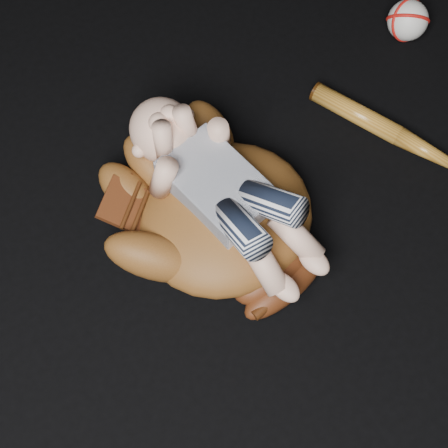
{
  "coord_description": "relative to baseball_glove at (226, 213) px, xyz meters",
  "views": [
    {
      "loc": [
        -0.46,
        -0.41,
        1.07
      ],
      "look_at": [
        -0.19,
        -0.02,
        0.07
      ],
      "focal_mm": 55.0,
      "sensor_mm": 36.0,
      "label": 1
    }
  ],
  "objects": [
    {
      "name": "baseball_bat",
      "position": [
        0.37,
        -0.04,
        -0.05
      ],
      "size": [
        0.18,
        0.38,
        0.04
      ],
      "primitive_type": null,
      "rotation": [
        0.0,
        0.0,
        0.38
      ],
      "color": "#A96C20",
      "rests_on": "ground"
    },
    {
      "name": "baseball",
      "position": [
        0.53,
        0.16,
        -0.03
      ],
      "size": [
        0.1,
        0.1,
        0.08
      ],
      "primitive_type": "sphere",
      "rotation": [
        0.0,
        0.0,
        -0.37
      ],
      "color": "white",
      "rests_on": "ground"
    },
    {
      "name": "baseball_glove",
      "position": [
        0.0,
        0.0,
        0.0
      ],
      "size": [
        0.42,
        0.46,
        0.13
      ],
      "primitive_type": null,
      "rotation": [
        0.0,
        0.0,
        0.13
      ],
      "color": "#5D3414",
      "rests_on": "ground"
    },
    {
      "name": "newborn_baby",
      "position": [
        0.01,
        -0.0,
        0.06
      ],
      "size": [
        0.24,
        0.42,
        0.16
      ],
      "primitive_type": null,
      "rotation": [
        0.0,
        0.0,
        0.14
      ],
      "color": "#E8B195",
      "rests_on": "baseball_glove"
    }
  ]
}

